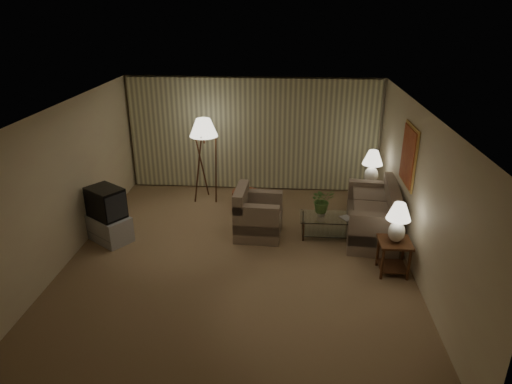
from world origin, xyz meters
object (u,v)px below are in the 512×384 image
Objects in this scene: armchair at (258,217)px; ottoman at (245,199)px; side_table_near at (394,251)px; table_lamp_near at (398,219)px; table_lamp_far at (372,164)px; crt_tv at (106,202)px; sofa at (372,216)px; vase at (321,213)px; floor_lamp at (205,159)px; side_table_far at (369,192)px; tv_cabinet at (109,228)px; coffee_table at (329,223)px.

ottoman is (-0.38, 1.27, -0.19)m from armchair.
table_lamp_near reaches higher than side_table_near.
table_lamp_far is 0.91× the size of crt_tv.
table_lamp_far is 2.87m from ottoman.
armchair is 1.47× the size of table_lamp_near.
sofa reaches higher than vase.
ottoman is (0.94, -0.37, -0.81)m from floor_lamp.
ottoman is at bearing 137.87° from table_lamp_near.
sofa is at bearing 96.34° from side_table_near.
table_lamp_near is 2.60m from table_lamp_far.
side_table_far is 0.31× the size of floor_lamp.
armchair is at bearing 43.53° from tv_cabinet.
table_lamp_far is 0.76× the size of tv_cabinet.
table_lamp_far is at bearing -56.43° from armchair.
side_table_far is at bearing -3.86° from floor_lamp.
table_lamp_far reaches higher than side_table_far.
floor_lamp is (-3.68, 2.85, 0.59)m from side_table_near.
table_lamp_near is 5.31m from tv_cabinet.
side_table_far is at bearing 90.00° from table_lamp_near.
sofa is 2.21m from armchair.
crt_tv is at bearing -145.61° from ottoman.
armchair reaches higher than coffee_table.
side_table_near is 0.60m from table_lamp_near.
tv_cabinet is (-5.20, 0.79, -0.16)m from side_table_near.
table_lamp_near is 1.76m from vase.
table_lamp_near reaches higher than side_table_far.
table_lamp_near is (-0.00, -2.60, 0.60)m from side_table_far.
side_table_near is at bearing -37.77° from floor_lamp.
sofa is 5.08m from tv_cabinet.
floor_lamp is (1.52, 2.06, 0.75)m from tv_cabinet.
floor_lamp is at bearing 147.85° from vase.
crt_tv reaches higher than coffee_table.
crt_tv is (-4.22, -0.46, 0.51)m from coffee_table.
armchair reaches higher than ottoman.
tv_cabinet is at bearing -160.78° from side_table_far.
table_lamp_near is at bearing -90.00° from side_table_far.
crt_tv is at bearing -160.78° from table_lamp_far.
table_lamp_far reaches higher than crt_tv.
vase is at bearing 132.20° from side_table_near.
vase is at bearing 132.20° from table_lamp_near.
side_table_near is 3.54× the size of vase.
table_lamp_far is 4.45× the size of vase.
tv_cabinet is at bearing -145.61° from ottoman.
armchair is at bearing -178.14° from coffee_table.
armchair is 1.22× the size of crt_tv.
table_lamp_far reaches higher than table_lamp_near.
table_lamp_near is 1.18× the size of ottoman.
crt_tv is 4.87× the size of vase.
sofa is 3.88m from floor_lamp.
armchair reaches higher than tv_cabinet.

